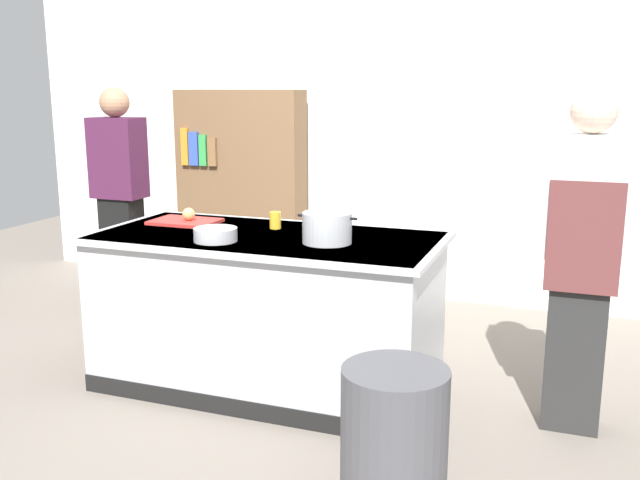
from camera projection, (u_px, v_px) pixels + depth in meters
ground_plane at (269, 384)px, 4.16m from camera, size 10.00×10.00×0.00m
back_wall at (372, 115)px, 5.76m from camera, size 6.40×0.12×3.00m
counter_island at (268, 309)px, 4.06m from camera, size 1.98×0.98×0.90m
cutting_board at (185, 222)px, 4.32m from camera, size 0.40×0.28×0.02m
onion at (189, 214)px, 4.29m from camera, size 0.08×0.08×0.08m
stock_pot at (327, 228)px, 3.75m from camera, size 0.33×0.27×0.17m
mixing_bowl at (216, 235)px, 3.81m from camera, size 0.24×0.24×0.07m
juice_cup at (275, 220)px, 4.14m from camera, size 0.07×0.07×0.10m
trash_bin at (394, 439)px, 2.88m from camera, size 0.44×0.44×0.61m
person_chef at (582, 254)px, 3.45m from camera, size 0.38×0.25×1.72m
person_guest at (120, 196)px, 5.33m from camera, size 0.38×0.24×1.72m
bookshelf at (241, 191)px, 5.99m from camera, size 1.10×0.31×1.70m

